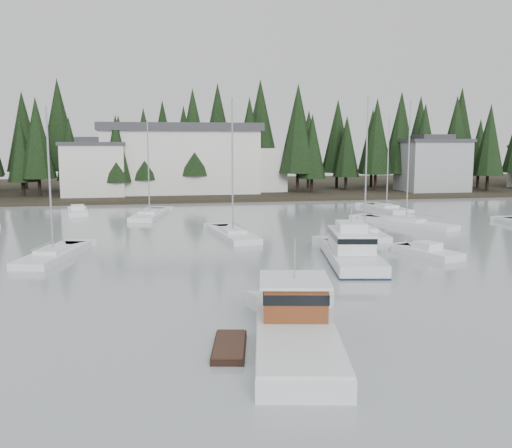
{
  "coord_description": "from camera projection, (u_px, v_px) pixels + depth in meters",
  "views": [
    {
      "loc": [
        -9.6,
        -9.48,
        8.29
      ],
      "look_at": [
        -2.22,
        30.73,
        2.5
      ],
      "focal_mm": 40.0,
      "sensor_mm": 36.0,
      "label": 1
    }
  ],
  "objects": [
    {
      "name": "sailboat_3",
      "position": [
        150.0,
        216.0,
        65.03
      ],
      "size": [
        4.74,
        10.41,
        11.35
      ],
      "rotation": [
        0.0,
        0.0,
        1.36
      ],
      "color": "white",
      "rests_on": "ground"
    },
    {
      "name": "sailboat_10",
      "position": [
        364.0,
        234.0,
        51.85
      ],
      "size": [
        3.8,
        8.88,
        13.09
      ],
      "rotation": [
        0.0,
        0.0,
        1.44
      ],
      "color": "white",
      "rests_on": "ground"
    },
    {
      "name": "conifer_treeline",
      "position": [
        210.0,
        193.0,
        95.87
      ],
      "size": [
        200.0,
        22.0,
        20.0
      ],
      "primitive_type": null,
      "color": "black",
      "rests_on": "ground"
    },
    {
      "name": "harbor_inn",
      "position": [
        193.0,
        159.0,
        90.96
      ],
      "size": [
        29.5,
        11.5,
        10.9
      ],
      "color": "silver",
      "rests_on": "ground"
    },
    {
      "name": "sailboat_8",
      "position": [
        53.0,
        257.0,
        41.55
      ],
      "size": [
        4.54,
        9.18,
        11.43
      ],
      "rotation": [
        0.0,
        0.0,
        1.33
      ],
      "color": "white",
      "rests_on": "ground"
    },
    {
      "name": "runabout_1",
      "position": [
        427.0,
        254.0,
        42.45
      ],
      "size": [
        3.86,
        5.81,
        1.42
      ],
      "rotation": [
        0.0,
        0.0,
        1.91
      ],
      "color": "white",
      "rests_on": "ground"
    },
    {
      "name": "runabout_3",
      "position": [
        78.0,
        212.0,
        67.9
      ],
      "size": [
        3.12,
        6.92,
        1.42
      ],
      "rotation": [
        0.0,
        0.0,
        1.71
      ],
      "color": "white",
      "rests_on": "ground"
    },
    {
      "name": "house_west",
      "position": [
        94.0,
        168.0,
        85.18
      ],
      "size": [
        9.54,
        7.42,
        8.75
      ],
      "color": "silver",
      "rests_on": "ground"
    },
    {
      "name": "sailboat_1",
      "position": [
        233.0,
        236.0,
        51.03
      ],
      "size": [
        3.74,
        9.78,
        12.78
      ],
      "rotation": [
        0.0,
        0.0,
        1.7
      ],
      "color": "white",
      "rests_on": "ground"
    },
    {
      "name": "house_east_a",
      "position": [
        432.0,
        164.0,
        93.82
      ],
      "size": [
        10.6,
        8.48,
        9.25
      ],
      "color": "#999EA0",
      "rests_on": "ground"
    },
    {
      "name": "sailboat_4",
      "position": [
        406.0,
        225.0,
        58.26
      ],
      "size": [
        7.27,
        10.81,
        13.05
      ],
      "rotation": [
        0.0,
        0.0,
        2.06
      ],
      "color": "white",
      "rests_on": "ground"
    },
    {
      "name": "sailboat_9",
      "position": [
        386.0,
        210.0,
        70.97
      ],
      "size": [
        3.56,
        8.65,
        12.05
      ],
      "rotation": [
        0.0,
        0.0,
        1.66
      ],
      "color": "white",
      "rests_on": "ground"
    },
    {
      "name": "lobster_boat_brown",
      "position": [
        293.0,
        333.0,
        23.42
      ],
      "size": [
        6.16,
        10.21,
        4.83
      ],
      "rotation": [
        0.0,
        0.0,
        1.38
      ],
      "color": "white",
      "rests_on": "ground"
    },
    {
      "name": "far_shore_land",
      "position": [
        204.0,
        188.0,
        106.58
      ],
      "size": [
        240.0,
        54.0,
        1.0
      ],
      "primitive_type": "cube",
      "color": "black",
      "rests_on": "ground"
    },
    {
      "name": "cabin_cruiser_center",
      "position": [
        351.0,
        254.0,
        39.84
      ],
      "size": [
        4.95,
        10.62,
        4.39
      ],
      "rotation": [
        0.0,
        0.0,
        1.39
      ],
      "color": "white",
      "rests_on": "ground"
    }
  ]
}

